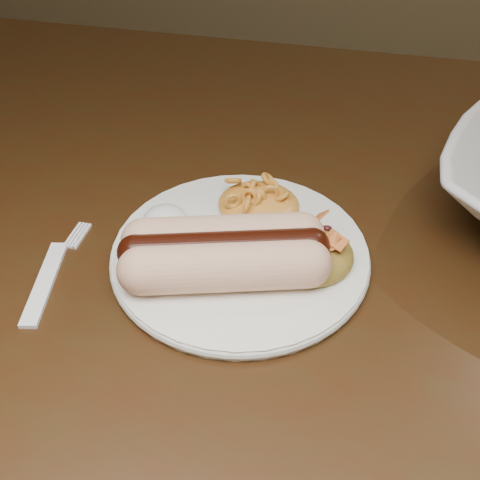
# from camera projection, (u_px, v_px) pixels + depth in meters

# --- Properties ---
(table) EXTENTS (1.60, 0.90, 0.75)m
(table) POSITION_uv_depth(u_px,v_px,m) (271.00, 296.00, 0.60)
(table) COLOR black
(table) RESTS_ON floor
(plate) EXTENTS (0.24, 0.24, 0.01)m
(plate) POSITION_uv_depth(u_px,v_px,m) (240.00, 253.00, 0.51)
(plate) COLOR white
(plate) RESTS_ON table
(hotdog) EXTENTS (0.15, 0.11, 0.04)m
(hotdog) POSITION_uv_depth(u_px,v_px,m) (224.00, 251.00, 0.47)
(hotdog) COLOR #F5BD96
(hotdog) RESTS_ON plate
(mac_and_cheese) EXTENTS (0.08, 0.07, 0.03)m
(mac_and_cheese) POSITION_uv_depth(u_px,v_px,m) (259.00, 195.00, 0.54)
(mac_and_cheese) COLOR gold
(mac_and_cheese) RESTS_ON plate
(sour_cream) EXTENTS (0.05, 0.05, 0.03)m
(sour_cream) POSITION_uv_depth(u_px,v_px,m) (165.00, 217.00, 0.52)
(sour_cream) COLOR white
(sour_cream) RESTS_ON plate
(taco_salad) EXTENTS (0.08, 0.08, 0.04)m
(taco_salad) POSITION_uv_depth(u_px,v_px,m) (308.00, 247.00, 0.49)
(taco_salad) COLOR orange
(taco_salad) RESTS_ON plate
(fork) EXTENTS (0.05, 0.16, 0.00)m
(fork) POSITION_uv_depth(u_px,v_px,m) (45.00, 283.00, 0.49)
(fork) COLOR white
(fork) RESTS_ON table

